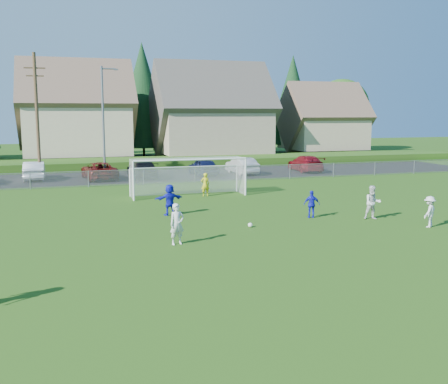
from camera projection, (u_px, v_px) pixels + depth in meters
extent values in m
plane|color=#193D0C|center=(289.00, 261.00, 19.19)|extent=(160.00, 160.00, 0.00)
plane|color=black|center=(157.00, 175.00, 45.15)|extent=(60.00, 60.00, 0.00)
cube|color=#1E420F|center=(144.00, 163.00, 52.17)|extent=(70.00, 6.00, 0.80)
sphere|color=white|center=(250.00, 225.00, 24.81)|extent=(0.22, 0.22, 0.22)
imported|color=silver|center=(177.00, 224.00, 21.49)|extent=(0.70, 0.54, 1.71)
imported|color=silver|center=(373.00, 203.00, 26.56)|extent=(0.99, 0.87, 1.73)
imported|color=silver|center=(430.00, 212.00, 24.77)|extent=(1.11, 0.96, 1.49)
imported|color=#141ABE|center=(312.00, 204.00, 26.98)|extent=(0.89, 0.57, 1.41)
imported|color=#141ABE|center=(170.00, 200.00, 27.67)|extent=(1.60, 0.75, 1.65)
imported|color=gold|center=(205.00, 185.00, 33.95)|extent=(0.57, 0.40, 1.52)
imported|color=white|center=(34.00, 171.00, 42.19)|extent=(1.60, 4.51, 1.48)
imported|color=#580C0A|center=(99.00, 171.00, 42.52)|extent=(2.88, 5.30, 1.41)
imported|color=black|center=(142.00, 169.00, 43.42)|extent=(2.12, 5.11, 1.47)
imported|color=#11183C|center=(203.00, 167.00, 45.22)|extent=(2.02, 4.41, 1.47)
imported|color=#BBBBBB|center=(242.00, 166.00, 46.21)|extent=(1.79, 4.49, 1.45)
imported|color=maroon|center=(306.00, 163.00, 48.23)|extent=(2.51, 5.23, 1.47)
cylinder|color=white|center=(133.00, 181.00, 32.10)|extent=(0.12, 0.12, 2.44)
cylinder|color=white|center=(246.00, 177.00, 34.24)|extent=(0.12, 0.12, 2.44)
cylinder|color=white|center=(191.00, 160.00, 32.98)|extent=(7.30, 0.12, 0.12)
cylinder|color=white|center=(130.00, 183.00, 33.85)|extent=(0.08, 0.08, 1.80)
cylinder|color=white|center=(237.00, 178.00, 35.99)|extent=(0.08, 0.08, 1.80)
cylinder|color=white|center=(185.00, 167.00, 34.78)|extent=(7.30, 0.08, 0.08)
cube|color=silver|center=(185.00, 180.00, 34.92)|extent=(7.30, 0.02, 1.80)
cube|color=silver|center=(132.00, 179.00, 32.95)|extent=(0.02, 1.80, 2.44)
cube|color=silver|center=(241.00, 175.00, 35.09)|extent=(0.02, 1.80, 2.44)
cube|color=silver|center=(188.00, 159.00, 33.83)|extent=(7.30, 1.80, 0.02)
cube|color=gray|center=(169.00, 168.00, 39.78)|extent=(52.00, 0.03, 0.03)
cube|color=gray|center=(170.00, 176.00, 39.87)|extent=(52.00, 0.02, 1.14)
cylinder|color=gray|center=(170.00, 176.00, 39.87)|extent=(0.06, 0.06, 1.20)
cylinder|color=slate|center=(103.00, 124.00, 41.74)|extent=(0.18, 0.18, 9.00)
cylinder|color=slate|center=(108.00, 69.00, 41.24)|extent=(1.20, 0.12, 0.12)
cube|color=slate|center=(116.00, 69.00, 41.42)|extent=(0.36, 0.18, 0.12)
cylinder|color=#473321|center=(37.00, 117.00, 41.14)|extent=(0.26, 0.26, 10.00)
cube|color=#473321|center=(35.00, 68.00, 40.57)|extent=(1.60, 0.10, 0.10)
cube|color=#473321|center=(35.00, 76.00, 40.66)|extent=(1.30, 0.10, 0.10)
cube|color=#C6B58E|center=(78.00, 129.00, 57.49)|extent=(11.00, 9.00, 5.50)
pyramid|color=brown|center=(75.00, 57.00, 56.33)|extent=(12.10, 9.90, 4.96)
cube|color=tan|center=(211.00, 130.00, 60.98)|extent=(12.00, 10.00, 5.00)
pyramid|color=#4C473F|center=(211.00, 60.00, 59.77)|extent=(13.20, 11.00, 5.52)
cube|color=tan|center=(323.00, 133.00, 66.40)|extent=(9.00, 8.00, 4.00)
pyramid|color=brown|center=(324.00, 81.00, 65.43)|extent=(9.90, 8.80, 4.41)
cylinder|color=#382616|center=(60.00, 151.00, 64.90)|extent=(0.30, 0.30, 1.20)
cone|color=#143819|center=(57.00, 102.00, 64.00)|extent=(6.24, 6.24, 10.80)
cylinder|color=#382616|center=(144.00, 151.00, 65.00)|extent=(0.30, 0.30, 1.20)
cone|color=#143819|center=(143.00, 95.00, 63.96)|extent=(7.28, 7.28, 12.60)
cylinder|color=#382616|center=(217.00, 138.00, 69.61)|extent=(0.36, 0.36, 3.96)
sphere|color=#2B5B19|center=(216.00, 101.00, 68.88)|extent=(8.36, 8.36, 8.36)
cylinder|color=#382616|center=(291.00, 148.00, 70.87)|extent=(0.30, 0.30, 1.20)
cone|color=#143819|center=(292.00, 100.00, 69.89)|extent=(6.76, 6.76, 11.70)
cylinder|color=#382616|center=(341.00, 138.00, 73.97)|extent=(0.36, 0.36, 3.60)
sphere|color=#2B5B19|center=(342.00, 106.00, 73.31)|extent=(7.60, 7.60, 7.60)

